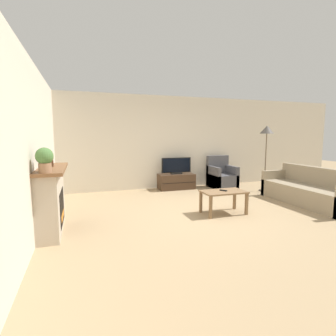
{
  "coord_description": "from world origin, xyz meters",
  "views": [
    {
      "loc": [
        -2.46,
        -4.58,
        1.56
      ],
      "look_at": [
        -0.67,
        0.8,
        0.85
      ],
      "focal_mm": 28.0,
      "sensor_mm": 36.0,
      "label": 1
    }
  ],
  "objects_px": {
    "coffee_table": "(224,195)",
    "remote": "(223,190)",
    "couch": "(309,192)",
    "mantel_clock": "(51,162)",
    "fireplace": "(51,198)",
    "mantel_vase_left": "(46,160)",
    "tv_stand": "(176,181)",
    "tv": "(176,166)",
    "armchair": "(221,177)",
    "potted_plant": "(45,159)",
    "floor_lamp": "(267,133)"
  },
  "relations": [
    {
      "from": "potted_plant",
      "to": "coffee_table",
      "type": "bearing_deg",
      "value": 10.14
    },
    {
      "from": "potted_plant",
      "to": "coffee_table",
      "type": "height_order",
      "value": "potted_plant"
    },
    {
      "from": "tv_stand",
      "to": "couch",
      "type": "xyz_separation_m",
      "value": [
        2.3,
        -2.54,
        0.06
      ]
    },
    {
      "from": "mantel_vase_left",
      "to": "fireplace",
      "type": "bearing_deg",
      "value": 92.11
    },
    {
      "from": "potted_plant",
      "to": "coffee_table",
      "type": "relative_size",
      "value": 0.4
    },
    {
      "from": "tv_stand",
      "to": "remote",
      "type": "bearing_deg",
      "value": -88.8
    },
    {
      "from": "mantel_vase_left",
      "to": "potted_plant",
      "type": "relative_size",
      "value": 0.95
    },
    {
      "from": "mantel_vase_left",
      "to": "mantel_clock",
      "type": "height_order",
      "value": "mantel_vase_left"
    },
    {
      "from": "mantel_clock",
      "to": "armchair",
      "type": "relative_size",
      "value": 0.16
    },
    {
      "from": "coffee_table",
      "to": "remote",
      "type": "relative_size",
      "value": 5.85
    },
    {
      "from": "remote",
      "to": "floor_lamp",
      "type": "relative_size",
      "value": 0.08
    },
    {
      "from": "mantel_vase_left",
      "to": "remote",
      "type": "height_order",
      "value": "mantel_vase_left"
    },
    {
      "from": "tv",
      "to": "mantel_vase_left",
      "type": "bearing_deg",
      "value": -136.22
    },
    {
      "from": "tv_stand",
      "to": "armchair",
      "type": "distance_m",
      "value": 1.4
    },
    {
      "from": "tv",
      "to": "remote",
      "type": "relative_size",
      "value": 5.98
    },
    {
      "from": "tv",
      "to": "remote",
      "type": "height_order",
      "value": "tv"
    },
    {
      "from": "tv",
      "to": "coffee_table",
      "type": "height_order",
      "value": "tv"
    },
    {
      "from": "fireplace",
      "to": "tv_stand",
      "type": "distance_m",
      "value": 4.0
    },
    {
      "from": "tv",
      "to": "couch",
      "type": "xyz_separation_m",
      "value": [
        2.3,
        -2.54,
        -0.38
      ]
    },
    {
      "from": "mantel_clock",
      "to": "coffee_table",
      "type": "distance_m",
      "value": 3.23
    },
    {
      "from": "tv",
      "to": "armchair",
      "type": "bearing_deg",
      "value": -7.75
    },
    {
      "from": "mantel_clock",
      "to": "floor_lamp",
      "type": "bearing_deg",
      "value": 13.82
    },
    {
      "from": "mantel_clock",
      "to": "tv",
      "type": "relative_size",
      "value": 0.17
    },
    {
      "from": "tv_stand",
      "to": "remote",
      "type": "xyz_separation_m",
      "value": [
        0.05,
        -2.57,
        0.25
      ]
    },
    {
      "from": "mantel_vase_left",
      "to": "couch",
      "type": "distance_m",
      "value": 5.48
    },
    {
      "from": "mantel_vase_left",
      "to": "floor_lamp",
      "type": "bearing_deg",
      "value": 19.73
    },
    {
      "from": "armchair",
      "to": "coffee_table",
      "type": "distance_m",
      "value": 2.74
    },
    {
      "from": "potted_plant",
      "to": "coffee_table",
      "type": "xyz_separation_m",
      "value": [
        3.14,
        0.56,
        -0.85
      ]
    },
    {
      "from": "couch",
      "to": "mantel_clock",
      "type": "bearing_deg",
      "value": 178.07
    },
    {
      "from": "armchair",
      "to": "couch",
      "type": "distance_m",
      "value": 2.52
    },
    {
      "from": "mantel_clock",
      "to": "remote",
      "type": "relative_size",
      "value": 1.01
    },
    {
      "from": "mantel_clock",
      "to": "potted_plant",
      "type": "height_order",
      "value": "potted_plant"
    },
    {
      "from": "couch",
      "to": "floor_lamp",
      "type": "xyz_separation_m",
      "value": [
        -0.03,
        1.5,
        1.33
      ]
    },
    {
      "from": "tv_stand",
      "to": "mantel_clock",
      "type": "bearing_deg",
      "value": -142.63
    },
    {
      "from": "couch",
      "to": "tv_stand",
      "type": "bearing_deg",
      "value": 132.21
    },
    {
      "from": "mantel_vase_left",
      "to": "tv",
      "type": "distance_m",
      "value": 4.31
    },
    {
      "from": "mantel_clock",
      "to": "coffee_table",
      "type": "xyz_separation_m",
      "value": [
        3.14,
        -0.23,
        -0.73
      ]
    },
    {
      "from": "fireplace",
      "to": "mantel_vase_left",
      "type": "xyz_separation_m",
      "value": [
        0.02,
        -0.45,
        0.67
      ]
    },
    {
      "from": "remote",
      "to": "fireplace",
      "type": "bearing_deg",
      "value": 146.86
    },
    {
      "from": "couch",
      "to": "coffee_table",
      "type": "bearing_deg",
      "value": -178.75
    },
    {
      "from": "mantel_clock",
      "to": "floor_lamp",
      "type": "relative_size",
      "value": 0.08
    },
    {
      "from": "fireplace",
      "to": "floor_lamp",
      "type": "height_order",
      "value": "floor_lamp"
    },
    {
      "from": "mantel_vase_left",
      "to": "potted_plant",
      "type": "xyz_separation_m",
      "value": [
        0.0,
        -0.19,
        0.04
      ]
    },
    {
      "from": "tv_stand",
      "to": "couch",
      "type": "height_order",
      "value": "couch"
    },
    {
      "from": "armchair",
      "to": "remote",
      "type": "relative_size",
      "value": 6.35
    },
    {
      "from": "couch",
      "to": "floor_lamp",
      "type": "height_order",
      "value": "floor_lamp"
    },
    {
      "from": "coffee_table",
      "to": "tv",
      "type": "bearing_deg",
      "value": 91.18
    },
    {
      "from": "mantel_vase_left",
      "to": "armchair",
      "type": "xyz_separation_m",
      "value": [
        4.47,
        2.77,
        -0.9
      ]
    },
    {
      "from": "armchair",
      "to": "tv",
      "type": "bearing_deg",
      "value": 172.25
    },
    {
      "from": "fireplace",
      "to": "coffee_table",
      "type": "xyz_separation_m",
      "value": [
        3.16,
        -0.08,
        -0.14
      ]
    }
  ]
}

